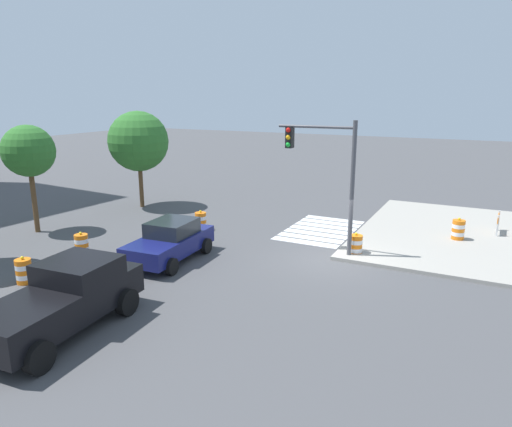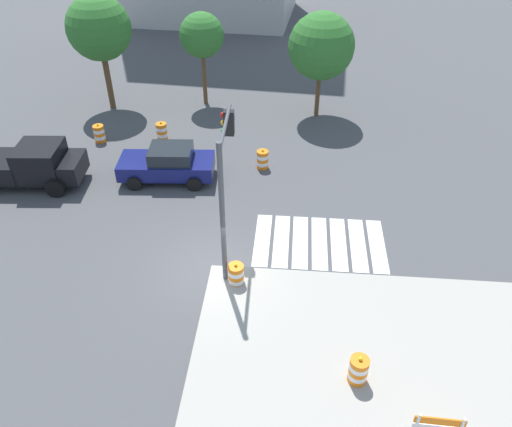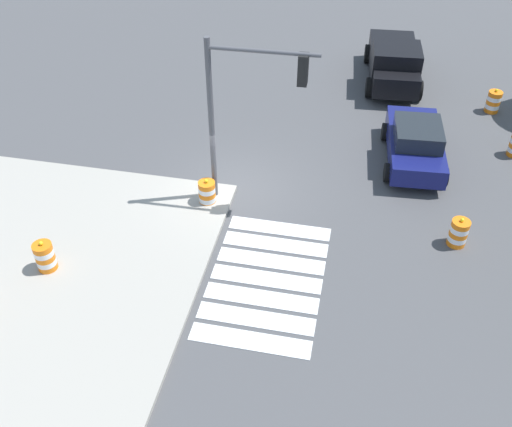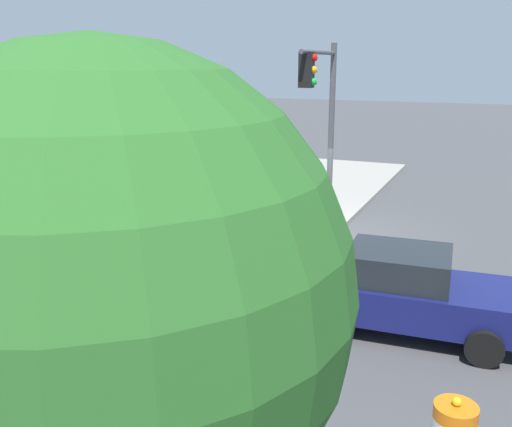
{
  "view_description": "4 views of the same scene",
  "coord_description": "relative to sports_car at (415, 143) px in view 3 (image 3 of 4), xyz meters",
  "views": [
    {
      "loc": [
        -17.68,
        -5.48,
        6.61
      ],
      "look_at": [
        0.05,
        3.45,
        1.58
      ],
      "focal_mm": 32.95,
      "sensor_mm": 36.0,
      "label": 1
    },
    {
      "loc": [
        2.78,
        -13.5,
        12.84
      ],
      "look_at": [
        1.5,
        1.73,
        1.34
      ],
      "focal_mm": 35.34,
      "sensor_mm": 36.0,
      "label": 2
    },
    {
      "loc": [
        15.53,
        3.86,
        12.2
      ],
      "look_at": [
        2.05,
        1.09,
        0.75
      ],
      "focal_mm": 40.97,
      "sensor_mm": 36.0,
      "label": 3
    },
    {
      "loc": [
        -4.3,
        16.37,
        5.12
      ],
      "look_at": [
        1.97,
        2.07,
        0.89
      ],
      "focal_mm": 39.58,
      "sensor_mm": 36.0,
      "label": 4
    }
  ],
  "objects": [
    {
      "name": "ground_plane",
      "position": [
        2.91,
        -5.89,
        -0.81
      ],
      "size": [
        120.0,
        120.0,
        0.0
      ],
      "primitive_type": "plane",
      "color": "#474749"
    },
    {
      "name": "traffic_barrel_on_sidewalk",
      "position": [
        7.88,
        -10.36,
        -0.21
      ],
      "size": [
        0.56,
        0.56,
        1.02
      ],
      "color": "orange",
      "rests_on": "sidewalk_corner"
    },
    {
      "name": "sports_car",
      "position": [
        0.0,
        0.0,
        0.0
      ],
      "size": [
        4.42,
        2.36,
        1.63
      ],
      "color": "navy",
      "rests_on": "ground"
    },
    {
      "name": "traffic_barrel_crosswalk_end",
      "position": [
        3.92,
        -6.66,
        -0.36
      ],
      "size": [
        0.56,
        0.56,
        1.02
      ],
      "color": "orange",
      "rests_on": "ground"
    },
    {
      "name": "pickup_truck",
      "position": [
        -6.09,
        -0.91,
        0.16
      ],
      "size": [
        5.28,
        2.64,
        1.92
      ],
      "color": "black",
      "rests_on": "ground"
    },
    {
      "name": "crosswalk_stripes",
      "position": [
        6.91,
        -4.09,
        -0.8
      ],
      "size": [
        5.1,
        3.2,
        0.02
      ],
      "color": "silver",
      "rests_on": "ground"
    },
    {
      "name": "traffic_barrel_median_near",
      "position": [
        -4.38,
        3.22,
        -0.36
      ],
      "size": [
        0.56,
        0.56,
        1.02
      ],
      "color": "orange",
      "rests_on": "ground"
    },
    {
      "name": "traffic_barrel_near_corner",
      "position": [
        4.26,
        1.33,
        -0.36
      ],
      "size": [
        0.56,
        0.56,
        1.02
      ],
      "color": "orange",
      "rests_on": "ground"
    },
    {
      "name": "traffic_light_pole",
      "position": [
        3.47,
        -5.35,
        3.1
      ],
      "size": [
        0.47,
        3.29,
        5.5
      ],
      "color": "#4C4C51",
      "rests_on": "sidewalk_corner"
    }
  ]
}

